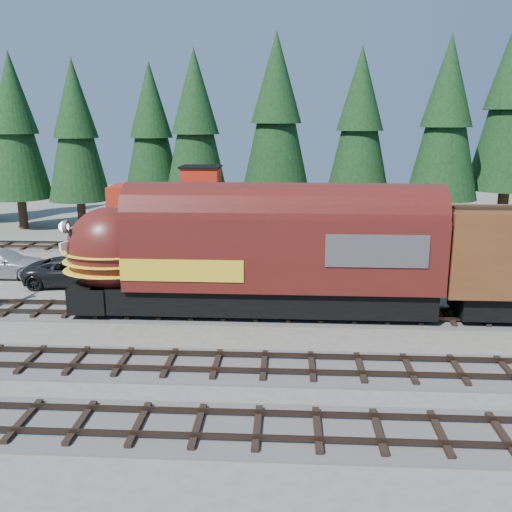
# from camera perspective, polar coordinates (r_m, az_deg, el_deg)

# --- Properties ---
(ground) EXTENTS (120.00, 120.00, 0.00)m
(ground) POSITION_cam_1_polar(r_m,az_deg,el_deg) (23.76, 6.88, -9.22)
(ground) COLOR #6B665B
(ground) RESTS_ON ground
(track_spur) EXTENTS (32.00, 3.20, 0.33)m
(track_spur) POSITION_cam_1_polar(r_m,az_deg,el_deg) (41.76, -8.45, 0.77)
(track_spur) COLOR #4C4947
(track_spur) RESTS_ON ground
(depot) EXTENTS (12.80, 7.00, 5.30)m
(depot) POSITION_cam_1_polar(r_m,az_deg,el_deg) (33.00, 5.94, 2.62)
(depot) COLOR gold
(depot) RESTS_ON ground
(conifer_backdrop) EXTENTS (78.84, 24.05, 15.75)m
(conifer_backdrop) POSITION_cam_1_polar(r_m,az_deg,el_deg) (48.11, 16.57, 13.20)
(conifer_backdrop) COLOR black
(conifer_backdrop) RESTS_ON ground
(locomotive) EXTENTS (17.78, 3.53, 4.83)m
(locomotive) POSITION_cam_1_polar(r_m,az_deg,el_deg) (26.73, -1.36, -0.25)
(locomotive) COLOR black
(locomotive) RESTS_ON ground
(caboose) EXTENTS (10.69, 3.10, 5.56)m
(caboose) POSITION_cam_1_polar(r_m,az_deg,el_deg) (41.03, -6.84, 4.40)
(caboose) COLOR black
(caboose) RESTS_ON ground
(pickup_truck_a) EXTENTS (6.00, 3.23, 1.60)m
(pickup_truck_a) POSITION_cam_1_polar(r_m,az_deg,el_deg) (33.78, -17.47, -1.45)
(pickup_truck_a) COLOR black
(pickup_truck_a) RESTS_ON ground
(pickup_truck_b) EXTENTS (5.96, 2.78, 1.68)m
(pickup_truck_b) POSITION_cam_1_polar(r_m,az_deg,el_deg) (37.11, -24.21, -0.65)
(pickup_truck_b) COLOR #B6B8BE
(pickup_truck_b) RESTS_ON ground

